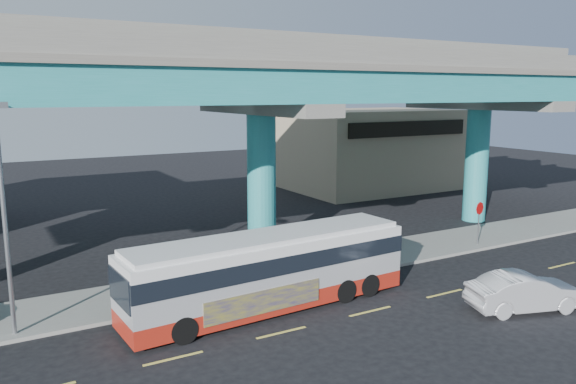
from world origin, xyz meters
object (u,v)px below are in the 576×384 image
transit_bus (270,268)px  street_lamp (2,186)px  stop_sign (479,214)px  sedan (526,292)px

transit_bus → street_lamp: (-9.04, 1.47, 3.81)m
transit_bus → stop_sign: size_ratio=4.96×
sedan → stop_sign: (5.64, 7.40, 1.12)m
street_lamp → stop_sign: street_lamp is taller
sedan → street_lamp: 19.47m
transit_bus → sedan: bearing=-34.3°
street_lamp → sedan: bearing=-20.6°
transit_bus → sedan: 10.11m
sedan → stop_sign: bearing=-19.3°
stop_sign → sedan: bearing=-115.8°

